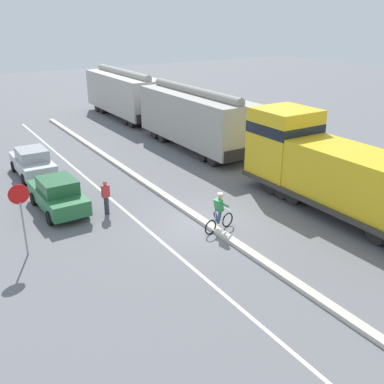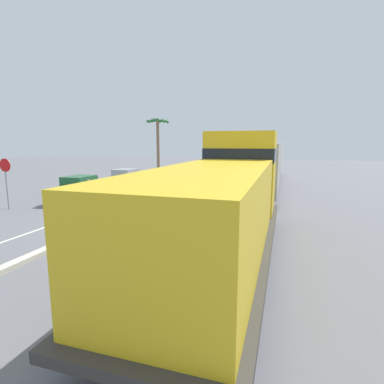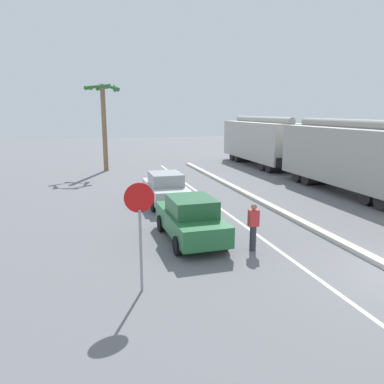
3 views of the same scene
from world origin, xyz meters
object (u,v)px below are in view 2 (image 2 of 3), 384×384
(pedestrian_by_cars, at_px, (89,193))
(stop_sign, at_px, (6,174))
(cyclist, at_px, (96,212))
(palm_tree_near, at_px, (158,132))
(parked_car_silver, at_px, (126,179))
(locomotive, at_px, (226,202))
(hopper_car_lead, at_px, (258,167))
(parked_car_green, at_px, (81,188))
(hopper_car_middle, at_px, (268,159))

(pedestrian_by_cars, bearing_deg, stop_sign, -154.55)
(cyclist, relative_size, palm_tree_near, 0.25)
(parked_car_silver, height_order, pedestrian_by_cars, same)
(locomotive, bearing_deg, palm_tree_near, 118.29)
(hopper_car_lead, distance_m, parked_car_green, 12.26)
(hopper_car_middle, bearing_deg, locomotive, -90.00)
(locomotive, relative_size, pedestrian_by_cars, 7.17)
(hopper_car_middle, height_order, pedestrian_by_cars, hopper_car_middle)
(stop_sign, xyz_separation_m, pedestrian_by_cars, (4.02, 1.91, -1.18))
(hopper_car_lead, xyz_separation_m, cyclist, (-5.78, -11.09, -1.26))
(locomotive, distance_m, hopper_car_lead, 12.16)
(locomotive, distance_m, cyclist, 5.96)
(hopper_car_lead, height_order, palm_tree_near, palm_tree_near)
(parked_car_silver, distance_m, stop_sign, 9.44)
(pedestrian_by_cars, bearing_deg, hopper_car_middle, 63.67)
(parked_car_green, height_order, stop_sign, stop_sign)
(palm_tree_near, bearing_deg, parked_car_silver, -78.91)
(parked_car_green, bearing_deg, parked_car_silver, 87.90)
(pedestrian_by_cars, bearing_deg, cyclist, -50.73)
(hopper_car_lead, distance_m, cyclist, 12.57)
(parked_car_silver, height_order, palm_tree_near, palm_tree_near)
(locomotive, distance_m, stop_sign, 13.61)
(stop_sign, relative_size, pedestrian_by_cars, 1.78)
(parked_car_green, distance_m, stop_sign, 4.31)
(cyclist, bearing_deg, parked_car_green, 132.13)
(locomotive, xyz_separation_m, hopper_car_lead, (-0.00, 12.16, 0.28))
(hopper_car_lead, relative_size, hopper_car_middle, 1.00)
(hopper_car_middle, relative_size, cyclist, 6.18)
(hopper_car_middle, relative_size, parked_car_green, 2.50)
(cyclist, bearing_deg, hopper_car_lead, 62.45)
(hopper_car_middle, height_order, parked_car_green, hopper_car_middle)
(locomotive, height_order, hopper_car_middle, locomotive)
(locomotive, height_order, cyclist, locomotive)
(hopper_car_lead, height_order, cyclist, hopper_car_lead)
(parked_car_green, relative_size, stop_sign, 1.47)
(hopper_car_middle, bearing_deg, cyclist, -104.30)
(cyclist, relative_size, stop_sign, 0.60)
(parked_car_green, distance_m, palm_tree_near, 18.15)
(hopper_car_middle, distance_m, palm_tree_near, 13.41)
(hopper_car_middle, xyz_separation_m, palm_tree_near, (-13.07, 0.53, 2.96))
(cyclist, bearing_deg, pedestrian_by_cars, 129.27)
(parked_car_silver, bearing_deg, hopper_car_lead, -0.96)
(parked_car_green, height_order, palm_tree_near, palm_tree_near)
(stop_sign, height_order, pedestrian_by_cars, stop_sign)
(hopper_car_middle, bearing_deg, pedestrian_by_cars, -116.33)
(parked_car_green, bearing_deg, stop_sign, -123.24)
(palm_tree_near, xyz_separation_m, pedestrian_by_cars, (3.90, -19.07, -4.19))
(locomotive, xyz_separation_m, cyclist, (-5.78, 1.07, -0.98))
(parked_car_silver, relative_size, stop_sign, 1.46)
(hopper_car_lead, bearing_deg, parked_car_green, -153.74)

